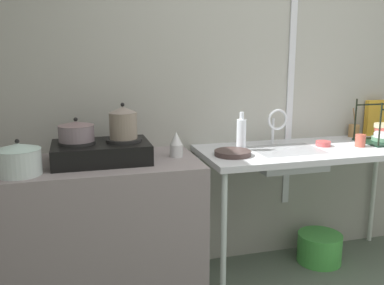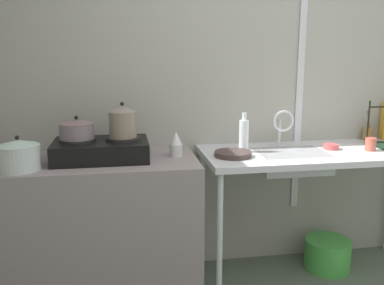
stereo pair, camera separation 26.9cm
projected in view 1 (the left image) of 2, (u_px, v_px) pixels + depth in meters
The scene contains 18 objects.
wall_back at pixel (262, 81), 3.14m from camera, with size 4.61×0.10×2.71m, color #9D9E94.
wall_metal_strip at pixel (292, 62), 3.11m from camera, with size 0.05×0.01×2.17m, color silver.
counter_concrete at pixel (102, 233), 2.65m from camera, with size 1.21×0.64×0.91m, color gray.
counter_sink at pixel (313, 157), 2.95m from camera, with size 1.60×0.64×0.91m.
stove at pixel (101, 152), 2.55m from camera, with size 0.57×0.38×0.14m.
pot_on_left_burner at pixel (76, 131), 2.48m from camera, with size 0.21×0.21×0.14m.
pot_on_right_burner at pixel (123, 123), 2.55m from camera, with size 0.17×0.17×0.22m.
pot_beside_stove at pixel (19, 159), 2.27m from camera, with size 0.24×0.24×0.20m.
percolator at pixel (176, 145), 2.67m from camera, with size 0.08×0.08×0.16m.
sink_basin at pixel (286, 158), 2.89m from camera, with size 0.46×0.35×0.12m, color silver.
faucet at pixel (277, 121), 2.98m from camera, with size 0.15×0.09×0.26m.
frying_pan at pixel (233, 153), 2.71m from camera, with size 0.24×0.24×0.03m, color #3D2F2C.
cup_by_rack at pixel (360, 141), 2.96m from camera, with size 0.07×0.07×0.09m, color #BB5342.
small_bowl_on_drainboard at pixel (323, 144), 2.99m from camera, with size 0.10×0.10×0.04m, color #C64C4D.
bottle_by_sink at pixel (241, 134), 2.83m from camera, with size 0.06×0.06×0.26m.
cereal_box at pixel (376, 118), 3.36m from camera, with size 0.18×0.05×0.28m, color gold.
utensil_jar at pixel (354, 130), 3.31m from camera, with size 0.08×0.08×0.23m.
bucket_on_floor at pixel (319, 248), 3.21m from camera, with size 0.33×0.33×0.22m, color green.
Camera 1 is at (-1.35, -1.19, 1.56)m, focal length 39.65 mm.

